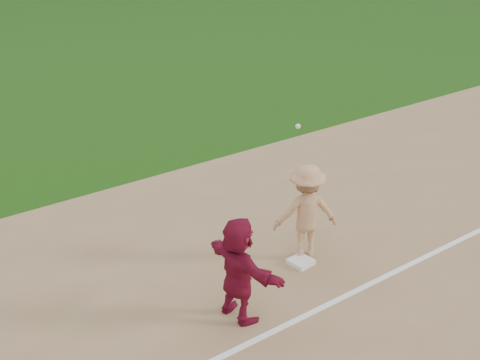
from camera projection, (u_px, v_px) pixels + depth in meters
ground at (293, 282)px, 9.94m from camera, size 160.00×160.00×0.00m
foul_line at (326, 305)px, 9.34m from camera, size 60.00×0.10×0.01m
first_base at (301, 262)px, 10.39m from camera, size 0.41×0.41×0.08m
base_runner at (239, 270)px, 8.76m from camera, size 0.62×1.58×1.67m
first_base_play at (306, 212)px, 10.28m from camera, size 1.29×1.06×2.58m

